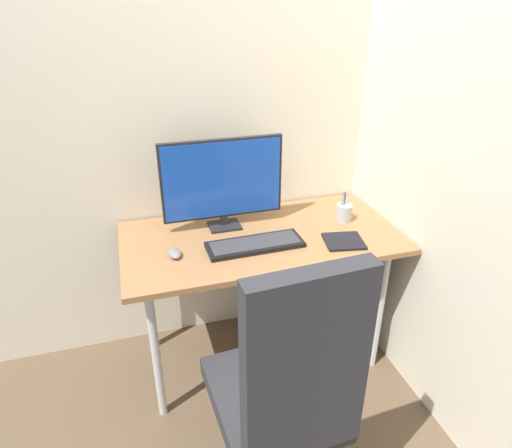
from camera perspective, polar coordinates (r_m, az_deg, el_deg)
The scene contains 11 objects.
ground_plane at distance 2.60m, azimuth 0.53°, elevation -16.20°, with size 8.00×8.00×0.00m, color brown.
wall_back at distance 2.28m, azimuth -2.15°, elevation 17.37°, with size 3.07×0.04×2.80m, color beige.
wall_side_right at distance 2.03m, azimuth 22.54°, elevation 14.20°, with size 0.04×2.43×2.80m, color beige.
desk at distance 2.19m, azimuth 0.61°, elevation -3.09°, with size 1.32×0.68×0.76m.
office_chair at distance 1.66m, azimuth 3.81°, elevation -20.30°, with size 0.58×0.60×1.14m.
filing_cabinet at distance 2.54m, azimuth 8.26°, elevation -9.09°, with size 0.43×0.50×0.59m.
monitor at distance 2.15m, azimuth -4.28°, elevation 5.48°, with size 0.59×0.12×0.45m.
keyboard at distance 2.05m, azimuth -0.12°, elevation -2.61°, with size 0.45×0.17×0.02m.
mouse at distance 2.01m, azimuth -10.28°, elevation -3.66°, with size 0.05×0.09×0.03m, color slate.
pen_holder at distance 2.32m, azimuth 11.13°, elevation 1.48°, with size 0.08×0.08×0.17m.
notebook at distance 2.13m, azimuth 11.08°, elevation -2.15°, with size 0.18×0.16×0.01m, color black.
Camera 1 is at (-0.56, -1.81, 1.79)m, focal length 31.51 mm.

